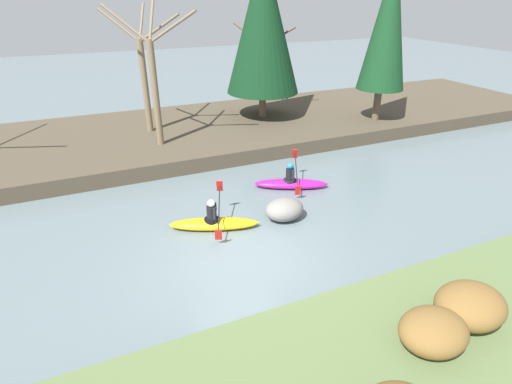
{
  "coord_description": "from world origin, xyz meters",
  "views": [
    {
      "loc": [
        -3.16,
        -8.27,
        6.56
      ],
      "look_at": [
        1.55,
        2.65,
        0.55
      ],
      "focal_mm": 28.0,
      "sensor_mm": 36.0,
      "label": 1
    }
  ],
  "objects": [
    {
      "name": "riverbank_far",
      "position": [
        0.0,
        10.3,
        0.31
      ],
      "size": [
        44.0,
        8.39,
        0.63
      ],
      "color": "#4C4233",
      "rests_on": "ground"
    },
    {
      "name": "bare_tree_mid_upstream",
      "position": [
        -0.52,
        10.48,
        3.2
      ],
      "size": [
        3.04,
        3.0,
        5.46
      ],
      "color": "#7A664C",
      "rests_on": "riverbank_far"
    },
    {
      "name": "shrub_clump_third",
      "position": [
        1.81,
        -4.73,
        1.13
      ],
      "size": [
        1.3,
        1.08,
        0.7
      ],
      "color": "brown",
      "rests_on": "riverbank_near"
    },
    {
      "name": "kayaker_lead",
      "position": [
        3.32,
        3.43,
        0.22
      ],
      "size": [
        2.71,
        1.96,
        1.2
      ],
      "rotation": [
        0.0,
        0.0,
        -0.42
      ],
      "color": "#C61999",
      "rests_on": "ground"
    },
    {
      "name": "conifer_tree_left",
      "position": [
        5.3,
        10.5,
        5.2
      ],
      "size": [
        3.62,
        3.62,
        7.86
      ],
      "color": "brown",
      "rests_on": "riverbank_far"
    },
    {
      "name": "boulder_midstream",
      "position": [
        2.04,
        1.52,
        0.36
      ],
      "size": [
        1.26,
        0.99,
        0.71
      ],
      "color": "gray",
      "rests_on": "ground"
    },
    {
      "name": "kayaker_middle",
      "position": [
        -0.18,
        1.85,
        0.22
      ],
      "size": [
        2.74,
        2.0,
        1.2
      ],
      "rotation": [
        0.0,
        0.0,
        -0.36
      ],
      "color": "yellow",
      "rests_on": "ground"
    },
    {
      "name": "conifer_tree_mid_left",
      "position": [
        10.39,
        7.68,
        5.26
      ],
      "size": [
        2.29,
        2.29,
        7.72
      ],
      "color": "brown",
      "rests_on": "riverbank_far"
    },
    {
      "name": "shrub_clump_far_end",
      "position": [
        2.93,
        -4.53,
        1.17
      ],
      "size": [
        1.42,
        1.19,
        0.77
      ],
      "color": "brown",
      "rests_on": "riverbank_near"
    },
    {
      "name": "bare_tree_downstream",
      "position": [
        5.87,
        11.75,
        2.82
      ],
      "size": [
        2.6,
        2.57,
        4.64
      ],
      "color": "brown",
      "rests_on": "riverbank_far"
    },
    {
      "name": "ground_plane",
      "position": [
        0.0,
        0.0,
        0.0
      ],
      "size": [
        90.0,
        90.0,
        0.0
      ],
      "primitive_type": "plane",
      "color": "slate"
    },
    {
      "name": "bare_tree_mid_downstream",
      "position": [
        -0.44,
        8.45,
        3.31
      ],
      "size": [
        3.15,
        3.11,
        5.68
      ],
      "color": "#7A664C",
      "rests_on": "riverbank_far"
    }
  ]
}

